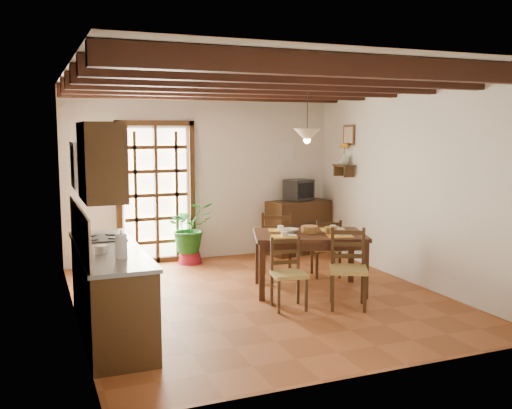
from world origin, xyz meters
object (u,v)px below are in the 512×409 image
kitchen_counter (110,290)px  crt_tv (299,190)px  chair_near_left (288,287)px  dining_table (309,241)px  chair_near_right (348,283)px  chair_far_left (277,257)px  sideboard (298,227)px  potted_plant (190,228)px  pendant_lamp (307,134)px  chair_far_right (326,258)px

kitchen_counter → crt_tv: size_ratio=4.58×
chair_near_left → crt_tv: size_ratio=1.73×
dining_table → chair_near_right: (0.11, -0.81, -0.38)m
chair_near_left → crt_tv: 3.23m
kitchen_counter → chair_far_left: kitchen_counter is taller
kitchen_counter → chair_near_right: kitchen_counter is taller
chair_far_left → sideboard: chair_far_left is taller
chair_near_right → sideboard: size_ratio=0.87×
sideboard → crt_tv: crt_tv is taller
crt_tv → potted_plant: size_ratio=0.23×
chair_near_right → potted_plant: bearing=139.1°
sideboard → crt_tv: 0.65m
chair_far_left → sideboard: 1.70m
chair_near_left → potted_plant: potted_plant is taller
potted_plant → pendant_lamp: size_ratio=2.52×
kitchen_counter → chair_near_right: 2.80m
dining_table → sideboard: size_ratio=1.52×
potted_plant → dining_table: bearing=-63.8°
chair_near_left → crt_tv: crt_tv is taller
chair_far_left → pendant_lamp: bearing=124.9°
sideboard → potted_plant: (-1.95, -0.04, 0.11)m
chair_near_right → crt_tv: size_ratio=1.93×
chair_far_left → pendant_lamp: (0.11, -0.71, 1.77)m
chair_far_left → potted_plant: potted_plant is taller
chair_far_left → chair_far_right: size_ratio=1.14×
kitchen_counter → dining_table: bearing=13.8°
kitchen_counter → crt_tv: kitchen_counter is taller
dining_table → crt_tv: bearing=85.9°
kitchen_counter → potted_plant: potted_plant is taller
chair_near_right → chair_far_left: chair_far_left is taller
dining_table → chair_far_left: size_ratio=1.71×
chair_near_left → pendant_lamp: bearing=58.2°
kitchen_counter → sideboard: (3.58, 2.83, -0.01)m
kitchen_counter → sideboard: bearing=38.3°
chair_far_left → crt_tv: (1.01, 1.35, 0.81)m
chair_near_right → crt_tv: (0.79, 2.97, 0.82)m
chair_far_left → kitchen_counter: bearing=55.9°
dining_table → crt_tv: (0.90, 2.16, 0.43)m
sideboard → crt_tv: (0.00, -0.01, 0.65)m
chair_far_left → potted_plant: 1.64m
chair_near_right → potted_plant: size_ratio=0.45×
chair_near_left → chair_far_left: chair_far_left is taller
chair_far_right → sideboard: (0.33, 1.58, 0.19)m
chair_far_right → crt_tv: crt_tv is taller
chair_far_left → sideboard: (1.01, 1.36, 0.16)m
kitchen_counter → potted_plant: size_ratio=1.06×
crt_tv → chair_near_right: bearing=-121.0°
chair_near_left → crt_tv: bearing=70.1°
kitchen_counter → chair_far_right: (3.25, 1.24, -0.21)m
sideboard → pendant_lamp: pendant_lamp is taller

